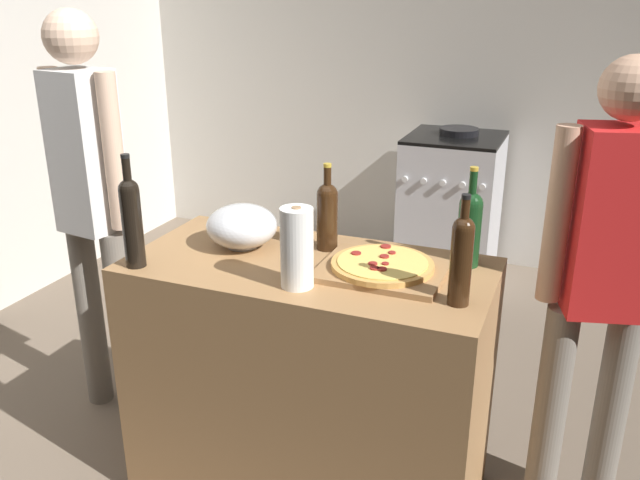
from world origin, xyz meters
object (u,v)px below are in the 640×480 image
Objects in this scene: mixing_bowl at (242,226)px; person_in_stripes at (91,195)px; wine_bottle_amber at (461,257)px; stove at (450,207)px; wine_bottle_clear at (470,225)px; paper_towel_roll at (297,248)px; wine_bottle_dark at (132,218)px; person_in_red at (603,273)px; pizza at (382,264)px; wine_bottle_green at (327,213)px.

person_in_stripes reaches higher than mixing_bowl.
wine_bottle_amber reaches higher than stove.
wine_bottle_clear is 0.20× the size of person_in_stripes.
person_in_stripes is at bearing 170.37° from wine_bottle_amber.
wine_bottle_amber is (0.48, 0.06, 0.02)m from paper_towel_roll.
wine_bottle_dark is at bearing -157.68° from wine_bottle_clear.
mixing_bowl is at bearing -171.06° from person_in_red.
person_in_red is (0.39, 0.36, -0.13)m from wine_bottle_amber.
pizza is 0.99× the size of wine_bottle_clear.
mixing_bowl is at bearing 143.44° from paper_towel_roll.
paper_towel_roll is 0.77× the size of wine_bottle_amber.
wine_bottle_amber is 0.58m from wine_bottle_green.
mixing_bowl is 0.39m from wine_bottle_dark.
stove is 0.57× the size of person_in_stripes.
person_in_red reaches higher than paper_towel_roll.
wine_bottle_clear reaches higher than mixing_bowl.
paper_towel_roll is at bearing -137.85° from pizza.
person_in_red is at bearing 7.65° from wine_bottle_clear.
person_in_stripes is (-1.08, -2.01, 0.52)m from stove.
wine_bottle_clear reaches higher than paper_towel_roll.
wine_bottle_amber is (0.27, -0.13, 0.12)m from pizza.
person_in_stripes reaches higher than pizza.
wine_bottle_dark is at bearing -161.76° from person_in_red.
mixing_bowl is 1.21m from person_in_red.
stove is (0.59, 2.39, -0.61)m from wine_bottle_dark.
wine_bottle_clear is (0.45, 0.37, 0.01)m from paper_towel_roll.
person_in_red is (0.66, 0.23, -0.02)m from pizza.
person_in_stripes reaches higher than paper_towel_roll.
wine_bottle_amber is 2.39m from stove.
wine_bottle_clear reaches higher than wine_bottle_green.
wine_bottle_amber is 0.34× the size of stove.
wine_bottle_green is at bearing -175.88° from wine_bottle_clear.
wine_bottle_green reaches higher than stove.
wine_bottle_green is 2.08m from stove.
pizza is 0.21× the size of person_in_red.
wine_bottle_green is at bearing 152.48° from wine_bottle_amber.
wine_bottle_amber is 1.56m from person_in_stripes.
paper_towel_roll is 0.33m from wine_bottle_green.
wine_bottle_amber is 1.05m from wine_bottle_dark.
wine_bottle_amber is at bearing 6.22° from wine_bottle_dark.
paper_towel_roll is at bearing -17.08° from person_in_stripes.
wine_bottle_clear is 1.08× the size of wine_bottle_green.
wine_bottle_green is 0.19× the size of person_in_red.
person_in_red is (1.93, 0.10, -0.07)m from person_in_stripes.
paper_towel_roll is 2.40m from stove.
wine_bottle_amber is at bearing -9.63° from person_in_stripes.
mixing_bowl is 0.31m from wine_bottle_green.
mixing_bowl is 0.82m from wine_bottle_amber.
person_in_red is at bearing 42.62° from wine_bottle_amber.
wine_bottle_dark is 1.10m from wine_bottle_clear.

